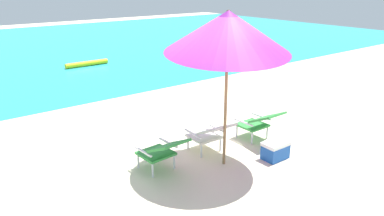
% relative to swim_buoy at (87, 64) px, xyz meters
% --- Properties ---
extents(ground_plane, '(40.00, 40.00, 0.00)m').
position_rel_swim_buoy_xyz_m(ground_plane, '(-1.16, -4.13, -0.10)').
color(ground_plane, beige).
extents(ocean_band, '(40.00, 18.00, 0.01)m').
position_rel_swim_buoy_xyz_m(ocean_band, '(-1.16, 4.79, -0.09)').
color(ocean_band, '#28B2B7').
rests_on(ocean_band, ground_plane).
extents(swim_buoy, '(1.60, 0.18, 0.18)m').
position_rel_swim_buoy_xyz_m(swim_buoy, '(0.00, 0.00, 0.00)').
color(swim_buoy, yellow).
rests_on(swim_buoy, ocean_band).
extents(lounge_chair_left, '(0.59, 0.90, 0.68)m').
position_rel_swim_buoy_xyz_m(lounge_chair_left, '(-2.21, -8.43, 0.31)').
color(lounge_chair_left, '#338E3D').
rests_on(lounge_chair_left, ground_plane).
extents(lounge_chair_center, '(0.57, 0.89, 0.68)m').
position_rel_swim_buoy_xyz_m(lounge_chair_center, '(-1.14, -8.37, 0.31)').
color(lounge_chair_center, silver).
rests_on(lounge_chair_center, ground_plane).
extents(lounge_chair_right, '(0.55, 0.88, 0.68)m').
position_rel_swim_buoy_xyz_m(lounge_chair_right, '(-0.00, -8.51, 0.31)').
color(lounge_chair_right, '#338E3D').
rests_on(lounge_chair_right, ground_plane).
extents(beach_umbrella_center, '(2.79, 2.80, 2.68)m').
position_rel_swim_buoy_xyz_m(beach_umbrella_center, '(-1.20, -8.82, 2.17)').
color(beach_umbrella_center, olive).
rests_on(beach_umbrella_center, ground_plane).
extents(cooler_box, '(0.47, 0.33, 0.32)m').
position_rel_swim_buoy_xyz_m(cooler_box, '(-0.35, -9.23, 0.06)').
color(cooler_box, '#194CA5').
rests_on(cooler_box, ground_plane).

